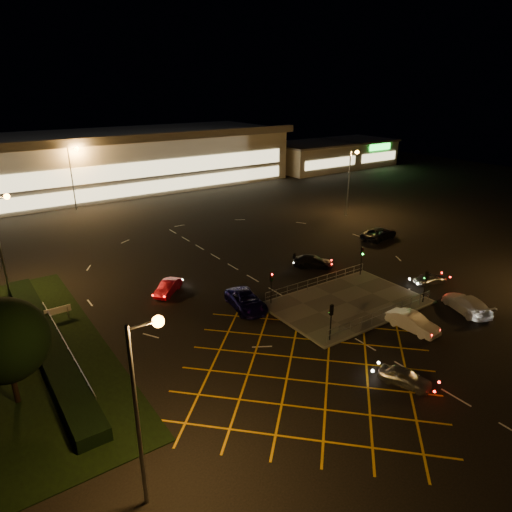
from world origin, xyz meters
TOP-DOWN VIEW (x-y plane):
  - ground at (0.00, 0.00)m, footprint 180.00×180.00m
  - pedestrian_island at (2.00, -2.00)m, footprint 14.00×9.00m
  - hedge at (-23.00, 6.00)m, footprint 2.00×26.00m
  - supermarket at (0.00, 61.95)m, footprint 72.00×26.50m
  - retail_unit_a at (46.00, 53.97)m, footprint 18.80×14.80m
  - retail_unit_b at (62.00, 53.96)m, footprint 14.80×14.80m
  - streetlight_sw at (-21.56, -12.00)m, footprint 1.78×0.56m
  - streetlight_nw at (-23.56, 18.00)m, footprint 1.78×0.56m
  - streetlight_ne at (24.44, 20.00)m, footprint 1.78×0.56m
  - streetlight_far_left at (-9.56, 48.00)m, footprint 1.78×0.56m
  - streetlight_far_right at (30.44, 50.00)m, footprint 1.78×0.56m
  - signal_sw at (-4.00, -5.99)m, footprint 0.28×0.30m
  - signal_se at (8.00, -5.99)m, footprint 0.28×0.30m
  - signal_nw at (-4.00, 1.99)m, footprint 0.28×0.30m
  - signal_ne at (8.00, 1.99)m, footprint 0.28×0.30m
  - tree_e at (-26.00, 0.00)m, footprint 5.40×5.40m
  - car_near_silver at (-3.70, -13.14)m, footprint 2.64×3.86m
  - car_queue_white at (2.95, -8.65)m, footprint 1.89×4.60m
  - car_left_blue at (-6.40, 2.63)m, footprint 3.44×5.85m
  - car_far_dkgrey at (5.44, 6.82)m, footprint 4.66×4.45m
  - car_right_silver at (12.27, -3.64)m, footprint 3.84×2.22m
  - car_circ_red at (-10.98, 9.68)m, footprint 3.91×3.63m
  - car_east_grey at (19.29, 9.29)m, footprint 5.93×3.38m
  - car_approach_white at (9.80, -9.29)m, footprint 3.83×5.67m

SIDE VIEW (x-z plane):
  - ground at x=0.00m, z-range 0.00..0.00m
  - pedestrian_island at x=2.00m, z-range 0.00..0.12m
  - hedge at x=-23.00m, z-range 0.00..1.00m
  - car_near_silver at x=-3.70m, z-range 0.00..1.22m
  - car_right_silver at x=12.27m, z-range 0.00..1.23m
  - car_circ_red at x=-10.98m, z-range 0.00..1.31m
  - car_far_dkgrey at x=5.44m, z-range 0.00..1.33m
  - car_queue_white at x=2.95m, z-range 0.00..1.48m
  - car_approach_white at x=9.80m, z-range 0.00..1.52m
  - car_left_blue at x=-6.40m, z-range 0.00..1.53m
  - car_east_grey at x=19.29m, z-range 0.00..1.56m
  - signal_sw at x=-4.00m, z-range 0.79..3.94m
  - signal_se at x=8.00m, z-range 0.79..3.94m
  - signal_nw at x=-4.00m, z-range 0.79..3.94m
  - signal_ne at x=8.00m, z-range 0.79..3.94m
  - retail_unit_a at x=46.00m, z-range 0.04..6.39m
  - retail_unit_b at x=62.00m, z-range 0.05..6.40m
  - tree_e at x=-26.00m, z-range 0.97..8.32m
  - supermarket at x=0.00m, z-range 0.06..10.56m
  - streetlight_sw at x=-21.56m, z-range 1.55..11.58m
  - streetlight_nw at x=-23.56m, z-range 1.55..11.58m
  - streetlight_ne at x=24.44m, z-range 1.55..11.58m
  - streetlight_far_left at x=-9.56m, z-range 1.55..11.58m
  - streetlight_far_right at x=30.44m, z-range 1.55..11.58m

